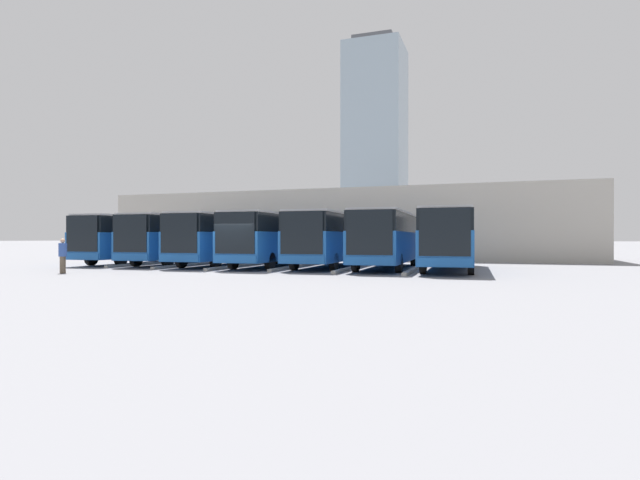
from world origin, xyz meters
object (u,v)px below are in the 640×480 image
at_px(bus_3, 274,237).
at_px(bus_1, 387,237).
at_px(bus_0, 450,237).
at_px(pedestrian, 63,255).
at_px(bus_5, 182,237).
at_px(bus_4, 225,237).
at_px(bus_6, 139,237).
at_px(bus_2, 330,237).

bearing_deg(bus_3, bus_1, 179.97).
distance_m(bus_0, pedestrian, 20.06).
bearing_deg(bus_1, bus_5, -3.19).
xyz_separation_m(bus_0, bus_4, (14.06, -0.28, 0.00)).
distance_m(bus_0, bus_6, 21.10).
xyz_separation_m(bus_0, bus_1, (3.52, -0.37, 0.00)).
bearing_deg(bus_0, bus_3, -2.79).
bearing_deg(pedestrian, bus_4, -47.53).
relative_size(bus_0, bus_3, 1.00).
xyz_separation_m(bus_2, bus_4, (7.03, 0.27, 0.00)).
bearing_deg(bus_4, bus_2, -180.00).
bearing_deg(bus_1, bus_2, -5.17).
xyz_separation_m(bus_6, pedestrian, (-3.08, 9.42, -0.88)).
distance_m(bus_5, bus_6, 3.52).
bearing_deg(bus_6, bus_5, 177.28).
height_order(bus_2, bus_5, same).
xyz_separation_m(bus_0, bus_6, (21.10, -0.64, 0.00)).
bearing_deg(bus_3, bus_6, -5.13).
height_order(bus_2, bus_3, same).
distance_m(bus_3, bus_5, 7.05).
distance_m(bus_2, pedestrian, 14.44).
bearing_deg(bus_3, pedestrian, 47.71).
xyz_separation_m(bus_2, pedestrian, (10.98, 9.33, -0.88)).
height_order(bus_3, bus_4, same).
height_order(bus_5, bus_6, same).
relative_size(bus_0, pedestrian, 6.20).
bearing_deg(bus_0, pedestrian, 23.75).
height_order(bus_2, bus_6, same).
bearing_deg(bus_1, bus_6, -3.09).
distance_m(bus_3, bus_6, 10.56).
bearing_deg(bus_5, pedestrian, 85.12).
bearing_deg(pedestrian, bus_1, -81.70).
distance_m(bus_2, bus_6, 14.06).
height_order(bus_2, bus_4, same).
height_order(bus_1, bus_5, same).
relative_size(bus_1, bus_3, 1.00).
distance_m(bus_1, bus_5, 14.07).
bearing_deg(bus_2, bus_4, 0.00).
relative_size(bus_4, pedestrian, 6.20).
bearing_deg(bus_4, pedestrian, 64.20).
bearing_deg(bus_6, bus_4, 174.86).
xyz_separation_m(bus_4, bus_6, (7.03, -0.36, 0.00)).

